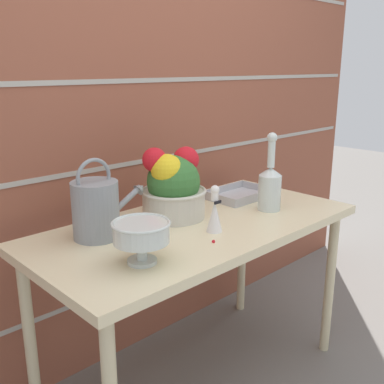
% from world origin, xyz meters
% --- Properties ---
extents(ground_plane, '(12.00, 12.00, 0.00)m').
position_xyz_m(ground_plane, '(0.00, 0.00, 0.00)').
color(ground_plane, slate).
extents(brick_wall, '(3.60, 0.08, 2.20)m').
position_xyz_m(brick_wall, '(0.00, 0.45, 1.10)').
color(brick_wall, brown).
rests_on(brick_wall, ground_plane).
extents(patio_table, '(1.34, 0.66, 0.74)m').
position_xyz_m(patio_table, '(0.00, 0.00, 0.67)').
color(patio_table, beige).
rests_on(patio_table, ground_plane).
extents(watering_can, '(0.31, 0.17, 0.29)m').
position_xyz_m(watering_can, '(-0.37, 0.14, 0.85)').
color(watering_can, gray).
rests_on(watering_can, patio_table).
extents(crystal_pedestal_bowl, '(0.19, 0.19, 0.14)m').
position_xyz_m(crystal_pedestal_bowl, '(-0.39, -0.15, 0.84)').
color(crystal_pedestal_bowl, silver).
rests_on(crystal_pedestal_bowl, patio_table).
extents(flower_planter, '(0.27, 0.27, 0.29)m').
position_xyz_m(flower_planter, '(-0.03, 0.12, 0.87)').
color(flower_planter, beige).
rests_on(flower_planter, patio_table).
extents(glass_decanter, '(0.10, 0.10, 0.34)m').
position_xyz_m(glass_decanter, '(0.34, -0.09, 0.85)').
color(glass_decanter, silver).
rests_on(glass_decanter, patio_table).
extents(figurine_vase, '(0.06, 0.06, 0.18)m').
position_xyz_m(figurine_vase, '(-0.02, -0.11, 0.81)').
color(figurine_vase, white).
rests_on(figurine_vase, patio_table).
extents(wire_tray, '(0.29, 0.21, 0.04)m').
position_xyz_m(wire_tray, '(0.39, 0.12, 0.75)').
color(wire_tray, '#B7B7BC').
rests_on(wire_tray, patio_table).
extents(fallen_petal, '(0.01, 0.01, 0.01)m').
position_xyz_m(fallen_petal, '(-0.11, -0.19, 0.74)').
color(fallen_petal, red).
rests_on(fallen_petal, patio_table).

